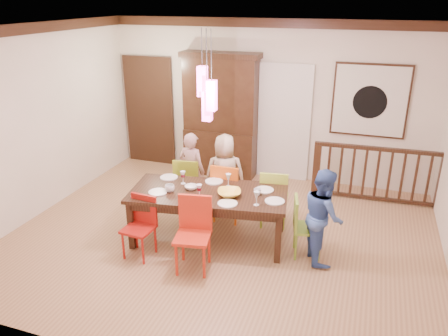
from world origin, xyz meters
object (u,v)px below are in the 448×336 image
(chair_far_left, at_px, (189,179))
(person_far_mid, at_px, (225,175))
(china_hutch, at_px, (221,115))
(person_far_left, at_px, (192,171))
(dining_table, at_px, (209,197))
(balustrade, at_px, (377,173))
(person_end_right, at_px, (323,216))
(chair_end_right, at_px, (308,223))

(chair_far_left, height_order, person_far_mid, person_far_mid)
(china_hutch, bearing_deg, chair_far_left, -89.07)
(person_far_mid, bearing_deg, person_far_left, -21.11)
(dining_table, bearing_deg, balustrade, 34.48)
(chair_far_left, relative_size, person_far_left, 0.70)
(dining_table, relative_size, person_far_left, 1.79)
(person_far_mid, height_order, person_end_right, person_far_mid)
(balustrade, bearing_deg, dining_table, -138.89)
(chair_end_right, distance_m, person_far_mid, 1.67)
(person_far_left, bearing_deg, dining_table, 135.03)
(person_end_right, bearing_deg, balustrade, -39.67)
(balustrade, bearing_deg, person_far_left, -159.67)
(balustrade, xyz_separation_m, person_far_left, (-2.84, -1.19, 0.13))
(dining_table, distance_m, chair_far_left, 1.06)
(chair_far_left, distance_m, person_far_mid, 0.60)
(chair_far_left, distance_m, chair_end_right, 2.16)
(person_far_mid, bearing_deg, person_end_right, 132.92)
(dining_table, relative_size, person_end_right, 1.80)
(chair_far_left, relative_size, china_hutch, 0.39)
(balustrade, height_order, person_far_mid, person_far_mid)
(person_far_mid, bearing_deg, dining_table, 75.03)
(chair_far_left, xyz_separation_m, person_far_left, (0.02, 0.09, 0.12))
(chair_far_left, bearing_deg, dining_table, 120.45)
(dining_table, xyz_separation_m, person_end_right, (1.56, 0.03, -0.04))
(person_far_left, xyz_separation_m, person_end_right, (2.19, -0.88, -0.00))
(chair_far_left, bearing_deg, chair_end_right, 151.41)
(person_far_left, bearing_deg, balustrade, -147.12)
(balustrade, distance_m, person_end_right, 2.17)
(chair_end_right, height_order, person_end_right, person_end_right)
(person_far_mid, bearing_deg, china_hutch, -87.75)
(dining_table, height_order, balustrade, balustrade)
(person_end_right, bearing_deg, chair_far_left, 47.96)
(chair_end_right, relative_size, balustrade, 0.39)
(chair_end_right, distance_m, person_far_left, 2.19)
(chair_end_right, xyz_separation_m, china_hutch, (-2.05, 2.39, 0.69))
(person_far_left, height_order, person_end_right, person_far_left)
(dining_table, xyz_separation_m, china_hutch, (-0.67, 2.44, 0.50))
(person_far_left, bearing_deg, person_end_right, 168.28)
(person_far_mid, distance_m, person_end_right, 1.84)
(person_far_mid, bearing_deg, balustrade, -171.19)
(balustrade, distance_m, person_far_mid, 2.58)
(chair_end_right, height_order, person_far_mid, person_far_mid)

